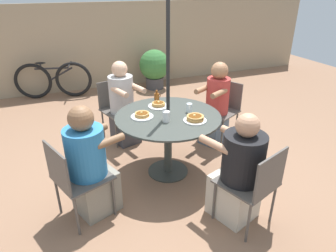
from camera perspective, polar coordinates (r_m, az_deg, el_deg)
The scene contains 20 objects.
ground_plane at distance 3.69m, azimuth 0.00°, elevation -8.59°, with size 12.00×12.00×0.00m, color #8C664C.
back_fence at distance 6.57m, azimuth -11.98°, elevation 14.62°, with size 10.00×0.06×1.72m, color tan.
patio_table at distance 3.38m, azimuth 0.00°, elevation -0.03°, with size 1.18×1.18×0.74m.
umbrella_pole at distance 3.22m, azimuth 0.00°, elevation 6.66°, with size 0.04×0.04×2.06m, color black.
patio_chair_north at distance 4.30m, azimuth 10.28°, elevation 3.64°, with size 0.61×0.61×0.83m.
diner_north at distance 4.15m, azimuth 9.12°, elevation 3.68°, with size 0.54×0.48×1.15m.
patio_chair_east at distance 4.33m, azimuth -9.66°, elevation 3.82°, with size 0.56×0.56×0.83m.
diner_east at distance 4.17m, azimuth -8.55°, elevation 3.73°, with size 0.45×0.57×1.16m.
patio_chair_south at distance 2.89m, azimuth -17.50°, elevation -9.15°, with size 0.59×0.59×0.83m.
diner_south at distance 2.93m, azimuth -14.60°, elevation -7.49°, with size 0.55×0.49×1.14m.
patio_chair_west at distance 2.79m, azimuth 16.17°, elevation -10.27°, with size 0.58×0.58×0.83m.
diner_west at distance 2.86m, azimuth 13.30°, elevation -8.75°, with size 0.52×0.61×1.10m.
pancake_plate_a at distance 3.56m, azimuth -1.82°, elevation 4.04°, with size 0.25×0.25×0.07m.
pancake_plate_b at distance 3.20m, azimuth 5.17°, elevation 1.41°, with size 0.25×0.25×0.07m.
pancake_plate_c at distance 3.29m, azimuth -4.96°, elevation 2.02°, with size 0.25×0.25×0.06m.
syrup_bottle at distance 3.73m, azimuth -2.14°, elevation 5.60°, with size 0.09×0.07×0.14m.
coffee_cup at distance 3.16m, azimuth -0.38°, elevation 1.84°, with size 0.08×0.08×0.11m.
drinking_glass_a at distance 3.40m, azimuth 4.04°, elevation 3.48°, with size 0.06×0.06×0.10m, color silver.
bicycle at distance 6.28m, azimuth -20.95°, elevation 8.19°, with size 1.43×0.49×0.71m.
potted_shrub at distance 6.41m, azimuth -2.60°, elevation 11.16°, with size 0.63×0.63×0.82m.
Camera 1 is at (-1.13, -2.82, 2.09)m, focal length 32.00 mm.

